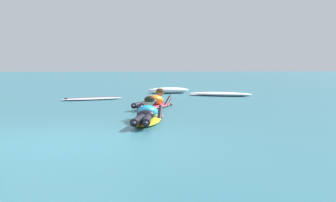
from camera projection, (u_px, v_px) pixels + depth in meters
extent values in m
plane|color=#2D6B7A|center=(86.00, 97.00, 17.13)|extent=(120.00, 120.00, 0.00)
ellipsoid|color=yellow|center=(148.00, 120.00, 9.86)|extent=(0.91, 2.24, 0.07)
ellipsoid|color=yellow|center=(152.00, 114.00, 10.90)|extent=(0.22, 0.23, 0.06)
ellipsoid|color=#1E9EDB|center=(148.00, 112.00, 9.90)|extent=(0.51, 0.71, 0.34)
ellipsoid|color=black|center=(146.00, 115.00, 9.52)|extent=(0.38, 0.34, 0.20)
cylinder|color=black|center=(138.00, 120.00, 8.93)|extent=(0.35, 0.91, 0.14)
ellipsoid|color=black|center=(134.00, 123.00, 8.49)|extent=(0.14, 0.23, 0.08)
cylinder|color=black|center=(147.00, 120.00, 8.92)|extent=(0.24, 0.91, 0.14)
ellipsoid|color=black|center=(146.00, 123.00, 8.48)|extent=(0.14, 0.23, 0.08)
cylinder|color=black|center=(139.00, 114.00, 10.28)|extent=(0.19, 0.58, 0.33)
sphere|color=tan|center=(141.00, 116.00, 10.66)|extent=(0.09, 0.09, 0.09)
cylinder|color=black|center=(160.00, 114.00, 10.23)|extent=(0.19, 0.58, 0.33)
sphere|color=tan|center=(161.00, 117.00, 10.60)|extent=(0.09, 0.09, 0.09)
sphere|color=tan|center=(150.00, 101.00, 10.27)|extent=(0.21, 0.21, 0.21)
ellipsoid|color=black|center=(149.00, 100.00, 10.25)|extent=(0.25, 0.24, 0.16)
ellipsoid|color=#E54C66|center=(155.00, 106.00, 13.16)|extent=(1.34, 2.00, 0.07)
ellipsoid|color=#E54C66|center=(165.00, 103.00, 14.03)|extent=(0.27, 0.27, 0.06)
ellipsoid|color=orange|center=(156.00, 100.00, 13.19)|extent=(0.64, 0.78, 0.35)
ellipsoid|color=black|center=(151.00, 102.00, 12.82)|extent=(0.43, 0.40, 0.20)
cylinder|color=black|center=(140.00, 105.00, 12.32)|extent=(0.50, 0.78, 0.14)
ellipsoid|color=black|center=(133.00, 106.00, 11.95)|extent=(0.18, 0.24, 0.08)
cylinder|color=black|center=(146.00, 105.00, 12.28)|extent=(0.42, 0.80, 0.14)
ellipsoid|color=black|center=(141.00, 106.00, 11.89)|extent=(0.18, 0.24, 0.08)
cylinder|color=black|center=(152.00, 102.00, 13.62)|extent=(0.32, 0.57, 0.34)
sphere|color=#8C6647|center=(157.00, 104.00, 13.99)|extent=(0.09, 0.09, 0.09)
cylinder|color=black|center=(167.00, 102.00, 13.47)|extent=(0.32, 0.57, 0.34)
sphere|color=#8C6647|center=(171.00, 105.00, 13.82)|extent=(0.09, 0.09, 0.09)
sphere|color=#8C6647|center=(160.00, 92.00, 13.55)|extent=(0.21, 0.21, 0.21)
ellipsoid|color=#47331E|center=(160.00, 91.00, 13.53)|extent=(0.28, 0.27, 0.16)
ellipsoid|color=silver|center=(92.00, 99.00, 15.94)|extent=(2.18, 1.35, 0.07)
cube|color=red|center=(92.00, 98.00, 15.94)|extent=(1.67, 0.73, 0.01)
cone|color=black|center=(66.00, 101.00, 15.51)|extent=(0.13, 0.13, 0.16)
ellipsoid|color=white|center=(220.00, 94.00, 17.84)|extent=(2.39, 1.58, 0.14)
ellipsoid|color=white|center=(236.00, 95.00, 17.76)|extent=(0.84, 0.81, 0.10)
ellipsoid|color=white|center=(201.00, 95.00, 18.00)|extent=(0.88, 0.46, 0.08)
ellipsoid|color=white|center=(168.00, 90.00, 19.41)|extent=(1.75, 0.85, 0.24)
ellipsoid|color=white|center=(178.00, 91.00, 19.61)|extent=(0.64, 0.37, 0.17)
ellipsoid|color=white|center=(157.00, 92.00, 19.21)|extent=(0.67, 0.50, 0.13)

